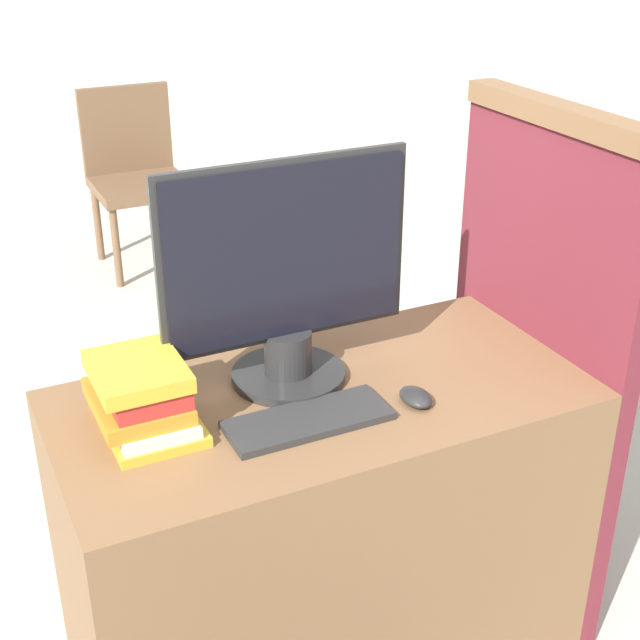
{
  "coord_description": "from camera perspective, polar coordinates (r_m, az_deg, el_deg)",
  "views": [
    {
      "loc": [
        -0.71,
        -1.18,
        1.72
      ],
      "look_at": [
        -0.02,
        0.26,
        0.94
      ],
      "focal_mm": 50.0,
      "sensor_mm": 36.0,
      "label": 1
    }
  ],
  "objects": [
    {
      "name": "book_stack",
      "position": [
        1.79,
        -11.33,
        -4.8
      ],
      "size": [
        0.19,
        0.26,
        0.15
      ],
      "color": "gold",
      "rests_on": "desk"
    },
    {
      "name": "keyboard",
      "position": [
        1.8,
        -0.76,
        -6.43
      ],
      "size": [
        0.34,
        0.13,
        0.02
      ],
      "color": "#2D2D2D",
      "rests_on": "desk"
    },
    {
      "name": "desk",
      "position": [
        2.12,
        0.15,
        -13.44
      ],
      "size": [
        1.14,
        0.57,
        0.75
      ],
      "color": "brown",
      "rests_on": "ground_plane"
    },
    {
      "name": "far_chair",
      "position": [
        4.47,
        -11.72,
        9.47
      ],
      "size": [
        0.44,
        0.44,
        0.86
      ],
      "rotation": [
        0.0,
        0.0,
        -1.03
      ],
      "color": "brown",
      "rests_on": "ground_plane"
    },
    {
      "name": "carrel_divider",
      "position": [
        2.25,
        13.56,
        -2.82
      ],
      "size": [
        0.07,
        0.63,
        1.3
      ],
      "color": "maroon",
      "rests_on": "ground_plane"
    },
    {
      "name": "mouse",
      "position": [
        1.87,
        6.15,
        -4.93
      ],
      "size": [
        0.06,
        0.09,
        0.03
      ],
      "color": "#262626",
      "rests_on": "desk"
    },
    {
      "name": "monitor",
      "position": [
        1.85,
        -2.17,
        2.63
      ],
      "size": [
        0.55,
        0.25,
        0.49
      ],
      "color": "#282828",
      "rests_on": "desk"
    }
  ]
}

